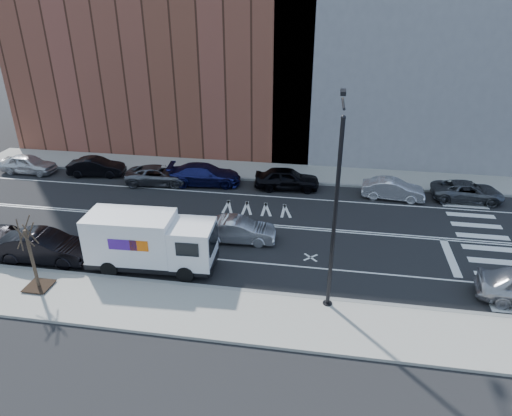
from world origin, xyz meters
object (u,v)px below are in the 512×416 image
(far_parked_b, at_px, (96,167))
(driving_sedan, at_px, (238,230))
(fedex_van, at_px, (150,241))
(far_parked_a, at_px, (28,164))

(far_parked_b, relative_size, driving_sedan, 1.00)
(far_parked_b, height_order, driving_sedan, far_parked_b)
(fedex_van, xyz_separation_m, far_parked_b, (-8.98, 11.65, -0.89))
(fedex_van, xyz_separation_m, driving_sedan, (3.95, 3.47, -0.89))
(driving_sedan, bearing_deg, far_parked_a, 63.39)
(far_parked_a, relative_size, far_parked_b, 1.01)
(fedex_van, bearing_deg, far_parked_b, 125.31)
(fedex_van, relative_size, far_parked_a, 1.56)
(fedex_van, height_order, driving_sedan, fedex_van)
(fedex_van, bearing_deg, driving_sedan, 38.98)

